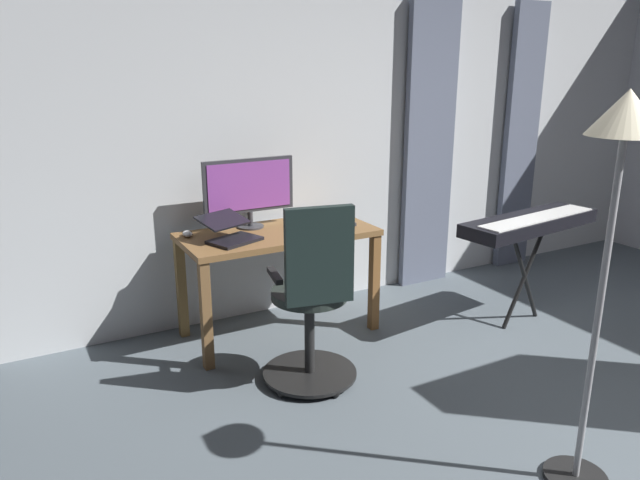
% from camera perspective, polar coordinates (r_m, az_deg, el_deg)
% --- Properties ---
extents(back_room_partition, '(5.85, 0.10, 2.62)m').
position_cam_1_polar(back_room_partition, '(4.85, 6.00, 10.44)').
color(back_room_partition, silver).
rests_on(back_room_partition, ground).
extents(curtain_left_panel, '(0.36, 0.06, 2.31)m').
position_cam_1_polar(curtain_left_panel, '(5.70, 18.50, 9.02)').
color(curtain_left_panel, slate).
rests_on(curtain_left_panel, ground).
extents(curtain_right_panel, '(0.46, 0.06, 2.31)m').
position_cam_1_polar(curtain_right_panel, '(5.01, 10.30, 8.67)').
color(curtain_right_panel, slate).
rests_on(curtain_right_panel, ground).
extents(desk, '(1.29, 0.61, 0.73)m').
position_cam_1_polar(desk, '(4.05, -3.98, -0.65)').
color(desk, brown).
rests_on(desk, ground).
extents(office_chair, '(0.56, 0.56, 1.10)m').
position_cam_1_polar(office_chair, '(3.40, -0.69, -6.07)').
color(office_chair, black).
rests_on(office_chair, ground).
extents(computer_monitor, '(0.64, 0.18, 0.47)m').
position_cam_1_polar(computer_monitor, '(4.08, -6.75, 4.94)').
color(computer_monitor, '#333338').
rests_on(computer_monitor, desk).
extents(computer_keyboard, '(0.38, 0.15, 0.02)m').
position_cam_1_polar(computer_keyboard, '(4.11, 0.73, 1.38)').
color(computer_keyboard, '#333338').
rests_on(computer_keyboard, desk).
extents(laptop, '(0.40, 0.41, 0.16)m').
position_cam_1_polar(laptop, '(3.83, -8.52, 0.69)').
color(laptop, black).
rests_on(laptop, desk).
extents(computer_mouse, '(0.06, 0.10, 0.04)m').
position_cam_1_polar(computer_mouse, '(3.98, -12.47, 0.58)').
color(computer_mouse, white).
rests_on(computer_mouse, desk).
extents(piano_keyboard, '(1.17, 0.47, 0.80)m').
position_cam_1_polar(piano_keyboard, '(4.41, 19.31, 1.38)').
color(piano_keyboard, black).
rests_on(piano_keyboard, ground).
extents(floor_lamp, '(0.29, 0.29, 1.72)m').
position_cam_1_polar(floor_lamp, '(2.61, 26.48, 5.71)').
color(floor_lamp, black).
rests_on(floor_lamp, ground).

